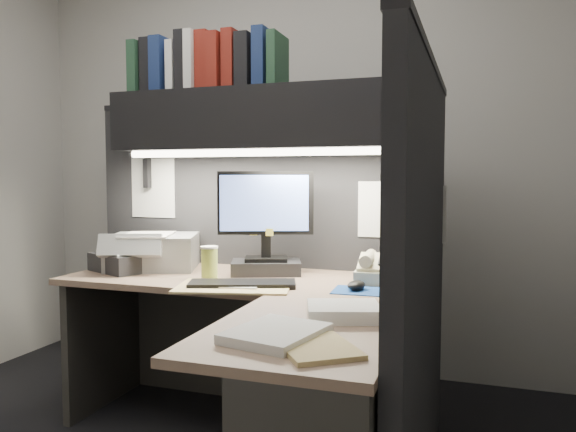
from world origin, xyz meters
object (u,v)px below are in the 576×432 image
object	(u,v)px
monitor	(266,233)
printer	(154,251)
overhead_shelf	(261,120)
telephone	(383,271)
notebook_stack	(125,262)
desk	(263,384)
coffee_cup	(209,263)
keyboard	(242,284)

from	to	relation	value
monitor	printer	size ratio (longest dim) A/B	1.15
printer	overhead_shelf	bearing A→B (deg)	-11.88
telephone	notebook_stack	xyz separation A→B (m)	(-1.31, -0.11, -0.00)
desk	notebook_stack	bearing A→B (deg)	150.87
overhead_shelf	printer	bearing A→B (deg)	-170.99
desk	telephone	xyz separation A→B (m)	(0.34, 0.65, 0.34)
monitor	notebook_stack	distance (m)	0.75
telephone	coffee_cup	distance (m)	0.82
desk	coffee_cup	world-z (taller)	coffee_cup
printer	coffee_cup	bearing A→B (deg)	-44.46
desk	notebook_stack	size ratio (longest dim) A/B	5.51
keyboard	telephone	size ratio (longest dim) A/B	1.84
printer	desk	bearing A→B (deg)	-57.86
overhead_shelf	telephone	distance (m)	0.97
desk	coffee_cup	bearing A→B (deg)	133.79
overhead_shelf	keyboard	size ratio (longest dim) A/B	3.32
telephone	coffee_cup	xyz separation A→B (m)	(-0.80, -0.18, 0.02)
keyboard	coffee_cup	xyz separation A→B (m)	(-0.23, 0.13, 0.06)
printer	notebook_stack	distance (m)	0.16
desk	keyboard	bearing A→B (deg)	123.69
monitor	desk	bearing A→B (deg)	-90.49
telephone	printer	distance (m)	1.22
desk	telephone	bearing A→B (deg)	62.57
monitor	telephone	size ratio (longest dim) A/B	2.01
desk	notebook_stack	distance (m)	1.16
keyboard	notebook_stack	xyz separation A→B (m)	(-0.74, 0.19, 0.03)
keyboard	telephone	distance (m)	0.65
keyboard	coffee_cup	bearing A→B (deg)	130.67
telephone	coffee_cup	bearing A→B (deg)	-171.73
desk	keyboard	world-z (taller)	keyboard
telephone	printer	bearing A→B (deg)	175.45
overhead_shelf	monitor	size ratio (longest dim) A/B	3.04
telephone	printer	size ratio (longest dim) A/B	0.58
coffee_cup	printer	distance (m)	0.46
telephone	notebook_stack	bearing A→B (deg)	-179.30
desk	keyboard	size ratio (longest dim) A/B	3.64
desk	printer	xyz separation A→B (m)	(-0.88, 0.66, 0.38)
telephone	notebook_stack	distance (m)	1.31
keyboard	printer	distance (m)	0.72
monitor	telephone	xyz separation A→B (m)	(0.59, -0.03, -0.15)
overhead_shelf	keyboard	distance (m)	0.86
overhead_shelf	monitor	xyz separation A→B (m)	(0.05, -0.07, -0.57)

